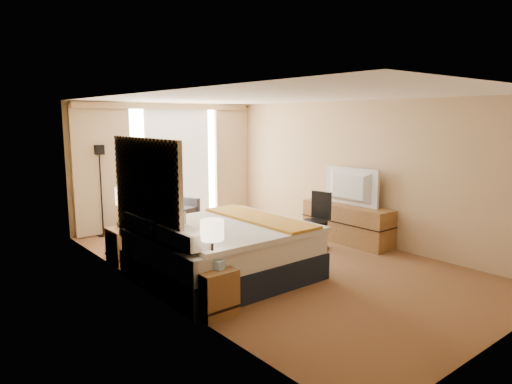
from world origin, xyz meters
TOP-DOWN VIEW (x-y plane):
  - floor at (0.00, 0.00)m, footprint 4.20×7.00m
  - ceiling at (0.00, 0.00)m, footprint 4.20×7.00m
  - wall_back at (0.00, 3.50)m, footprint 4.20×0.02m
  - wall_front at (0.00, -3.50)m, footprint 4.20×0.02m
  - wall_left at (-2.10, 0.00)m, footprint 0.02×7.00m
  - wall_right at (2.10, 0.00)m, footprint 0.02×7.00m
  - headboard at (-2.06, 0.20)m, footprint 0.06×1.85m
  - nightstand_left at (-1.87, -1.05)m, footprint 0.45×0.52m
  - nightstand_right at (-1.87, 1.45)m, footprint 0.45×0.52m
  - media_dresser at (1.83, 0.00)m, footprint 0.50×1.80m
  - window at (0.25, 3.47)m, footprint 2.30×0.02m
  - curtains at (-0.00, 3.39)m, footprint 4.12×0.19m
  - bed at (-1.06, -0.12)m, footprint 2.26×2.07m
  - loveseat at (-0.31, 3.04)m, footprint 1.55×1.21m
  - floor_lamp at (-1.52, 3.30)m, footprint 0.22×0.22m
  - desk_chair at (1.10, 0.06)m, footprint 0.48×0.48m
  - lamp_left at (-1.86, -1.06)m, footprint 0.27×0.27m
  - lamp_right at (-1.84, 1.41)m, footprint 0.31×0.31m
  - tissue_box at (-1.83, -1.13)m, footprint 0.15×0.15m
  - telephone at (-1.83, 1.55)m, footprint 0.21×0.18m
  - television at (1.78, -0.02)m, footprint 0.16×1.19m

SIDE VIEW (x-z plane):
  - floor at x=0.00m, z-range -0.01..0.01m
  - nightstand_left at x=-1.87m, z-range 0.00..0.55m
  - nightstand_right at x=-1.87m, z-range 0.00..0.55m
  - loveseat at x=-0.31m, z-range -0.15..0.71m
  - media_dresser at x=1.83m, z-range 0.00..0.70m
  - bed at x=-1.06m, z-range -0.15..0.95m
  - desk_chair at x=1.10m, z-range -0.05..0.94m
  - telephone at x=-1.83m, z-range 0.55..0.62m
  - tissue_box at x=-1.83m, z-range 0.55..0.66m
  - lamp_left at x=-1.86m, z-range 0.71..1.29m
  - television at x=1.78m, z-range 0.70..1.38m
  - lamp_right at x=-1.84m, z-range 0.73..1.39m
  - floor_lamp at x=-1.52m, z-range 0.37..2.14m
  - headboard at x=-2.06m, z-range 0.53..2.03m
  - wall_back at x=0.00m, z-range 0.00..2.60m
  - wall_front at x=0.00m, z-range 0.00..2.60m
  - wall_left at x=-2.10m, z-range 0.00..2.60m
  - wall_right at x=2.10m, z-range 0.00..2.60m
  - window at x=0.25m, z-range 0.17..2.47m
  - curtains at x=0.00m, z-range 0.13..2.69m
  - ceiling at x=0.00m, z-range 2.59..2.61m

